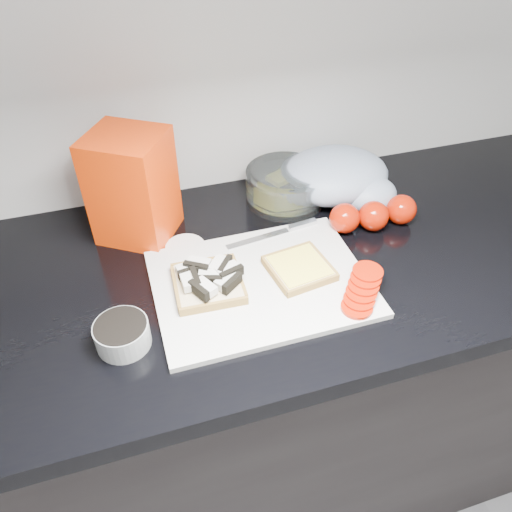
{
  "coord_description": "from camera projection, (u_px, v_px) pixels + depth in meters",
  "views": [
    {
      "loc": [
        -0.28,
        0.48,
        1.57
      ],
      "look_at": [
        -0.07,
        1.16,
        0.95
      ],
      "focal_mm": 35.0,
      "sensor_mm": 36.0,
      "label": 1
    }
  ],
  "objects": [
    {
      "name": "knife",
      "position": [
        284.0,
        230.0,
        1.06
      ],
      "size": [
        0.21,
        0.04,
        0.01
      ],
      "rotation": [
        0.0,
        0.0,
        0.13
      ],
      "color": "silver",
      "rests_on": "cutting_board"
    },
    {
      "name": "whole_tomatoes",
      "position": [
        373.0,
        215.0,
        1.07
      ],
      "size": [
        0.2,
        0.08,
        0.07
      ],
      "rotation": [
        0.0,
        0.0,
        0.37
      ],
      "color": "#A21603",
      "rests_on": "countertop"
    },
    {
      "name": "bread_right",
      "position": [
        299.0,
        268.0,
        0.96
      ],
      "size": [
        0.13,
        0.13,
        0.02
      ],
      "rotation": [
        0.0,
        0.0,
        0.14
      ],
      "color": "#CCBB8F",
      "rests_on": "cutting_board"
    },
    {
      "name": "base_cabinet",
      "position": [
        275.0,
        389.0,
        1.33
      ],
      "size": [
        3.5,
        0.6,
        0.86
      ],
      "primitive_type": "cube",
      "color": "black",
      "rests_on": "ground"
    },
    {
      "name": "seed_tub",
      "position": [
        122.0,
        333.0,
        0.83
      ],
      "size": [
        0.09,
        0.09,
        0.05
      ],
      "color": "gray",
      "rests_on": "countertop"
    },
    {
      "name": "tub_lid",
      "position": [
        185.0,
        247.0,
        1.03
      ],
      "size": [
        0.11,
        0.11,
        0.01
      ],
      "primitive_type": "cylinder",
      "rotation": [
        0.0,
        0.0,
        -0.41
      ],
      "color": "silver",
      "rests_on": "countertop"
    },
    {
      "name": "bread_left",
      "position": [
        208.0,
        281.0,
        0.92
      ],
      "size": [
        0.14,
        0.14,
        0.04
      ],
      "rotation": [
        0.0,
        0.0,
        -0.05
      ],
      "color": "#CCBB8F",
      "rests_on": "cutting_board"
    },
    {
      "name": "tomato_slices",
      "position": [
        362.0,
        289.0,
        0.91
      ],
      "size": [
        0.12,
        0.13,
        0.03
      ],
      "rotation": [
        0.0,
        0.0,
        0.42
      ],
      "color": "#A21603",
      "rests_on": "cutting_board"
    },
    {
      "name": "grocery_bag",
      "position": [
        339.0,
        178.0,
        1.14
      ],
      "size": [
        0.27,
        0.24,
        0.11
      ],
      "rotation": [
        0.0,
        0.0,
        -0.08
      ],
      "color": "#95A0B7",
      "rests_on": "countertop"
    },
    {
      "name": "steel_canister",
      "position": [
        135.0,
        175.0,
        1.06
      ],
      "size": [
        0.08,
        0.08,
        0.2
      ],
      "primitive_type": "cylinder",
      "color": "#B9B9BE",
      "rests_on": "countertop"
    },
    {
      "name": "glass_bowl",
      "position": [
        285.0,
        186.0,
        1.14
      ],
      "size": [
        0.18,
        0.18,
        0.08
      ],
      "rotation": [
        0.0,
        0.0,
        0.42
      ],
      "color": "silver",
      "rests_on": "countertop"
    },
    {
      "name": "cutting_board",
      "position": [
        261.0,
        283.0,
        0.95
      ],
      "size": [
        0.4,
        0.3,
        0.01
      ],
      "primitive_type": "cube",
      "color": "silver",
      "rests_on": "countertop"
    },
    {
      "name": "bread_bag",
      "position": [
        133.0,
        187.0,
        1.0
      ],
      "size": [
        0.19,
        0.19,
        0.23
      ],
      "primitive_type": "cube",
      "rotation": [
        0.0,
        0.0,
        -0.57
      ],
      "color": "red",
      "rests_on": "countertop"
    },
    {
      "name": "countertop",
      "position": [
        281.0,
        263.0,
        1.03
      ],
      "size": [
        3.5,
        0.64,
        0.04
      ],
      "primitive_type": "cube",
      "color": "black",
      "rests_on": "base_cabinet"
    }
  ]
}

